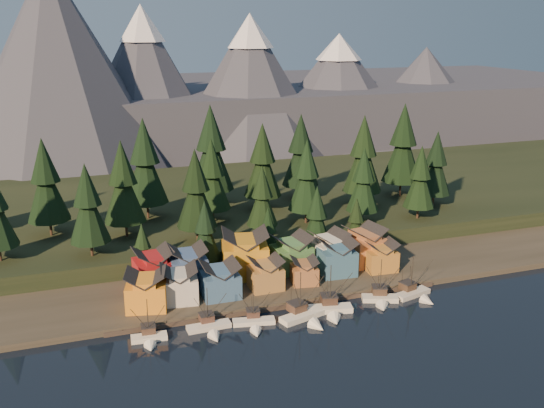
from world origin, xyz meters
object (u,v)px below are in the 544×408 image
object	(u,v)px
boat_6	(416,289)
house_back_1	(188,265)
boat_2	(254,319)
house_back_0	(153,267)
boat_4	(332,304)
boat_5	(381,293)
boat_0	(149,333)
house_front_1	(179,283)
boat_3	(305,311)
house_front_0	(146,289)
boat_1	(210,323)

from	to	relation	value
boat_6	house_back_1	size ratio (longest dim) A/B	1.14
boat_2	house_back_0	distance (m)	30.91
boat_2	boat_4	distance (m)	18.33
boat_5	house_back_0	world-z (taller)	house_back_0
boat_0	boat_5	size ratio (longest dim) A/B	0.88
boat_6	house_front_1	size ratio (longest dim) A/B	1.22
house_back_1	boat_3	bearing A→B (deg)	-48.73
house_front_0	house_back_1	distance (m)	15.03
boat_1	boat_2	world-z (taller)	boat_1
boat_5	boat_6	distance (m)	9.39
boat_5	house_front_0	distance (m)	54.34
boat_5	house_back_0	size ratio (longest dim) A/B	1.18
boat_0	house_front_1	bearing A→B (deg)	61.09
house_back_0	boat_1	bearing A→B (deg)	-77.10
boat_1	boat_6	bearing A→B (deg)	-2.07
boat_1	boat_5	distance (m)	41.31
house_front_0	house_front_1	bearing A→B (deg)	20.89
boat_1	boat_2	xyz separation A→B (m)	(9.63, -0.95, -0.10)
house_back_0	house_back_1	distance (m)	8.33
boat_0	boat_2	world-z (taller)	boat_0
boat_1	house_back_0	distance (m)	25.62
boat_1	boat_6	distance (m)	50.69
boat_4	boat_5	distance (m)	13.44
boat_3	boat_6	distance (m)	29.77
boat_1	boat_3	world-z (taller)	boat_3
boat_1	boat_4	size ratio (longest dim) A/B	0.86
house_front_1	house_back_0	bearing A→B (deg)	120.00
boat_4	house_front_0	bearing A→B (deg)	173.66
boat_4	house_back_0	size ratio (longest dim) A/B	1.27
boat_1	boat_3	distance (m)	21.15
boat_1	house_front_0	distance (m)	17.55
boat_2	boat_6	world-z (taller)	boat_6
boat_5	house_front_0	xyz separation A→B (m)	(-52.83, 12.12, 3.83)
house_front_1	house_back_0	size ratio (longest dim) A/B	0.94
boat_3	boat_4	bearing A→B (deg)	-5.86
boat_2	house_front_1	world-z (taller)	house_front_1
boat_0	house_back_1	distance (m)	26.45
house_front_0	boat_4	bearing A→B (deg)	-6.03
boat_3	boat_1	bearing A→B (deg)	157.58
boat_3	house_front_1	xyz separation A→B (m)	(-24.97, 15.89, 3.69)
boat_1	boat_4	bearing A→B (deg)	-4.35
house_front_1	boat_0	bearing A→B (deg)	-115.87
boat_2	house_front_0	xyz separation A→B (m)	(-21.15, 13.47, 4.38)
boat_0	boat_4	bearing A→B (deg)	3.06
boat_3	house_front_1	distance (m)	29.82
house_front_0	house_back_0	distance (m)	11.74
boat_3	boat_0	bearing A→B (deg)	160.59
house_front_0	house_back_1	xyz separation A→B (m)	(11.44, 9.73, 0.50)
boat_5	house_back_0	bearing A→B (deg)	175.03
boat_2	boat_4	size ratio (longest dim) A/B	0.84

